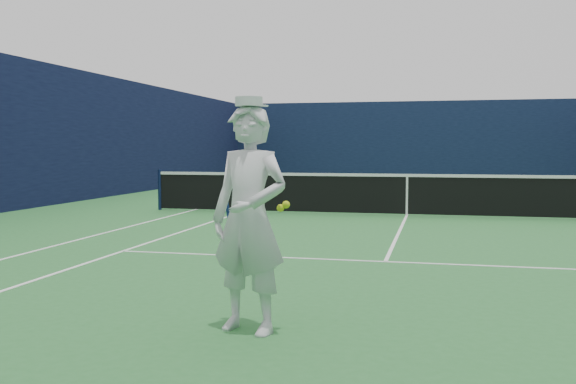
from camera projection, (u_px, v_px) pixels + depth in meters
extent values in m
plane|color=#286A2F|center=(407.00, 216.00, 15.40)|extent=(80.00, 80.00, 0.00)
cube|color=white|center=(420.00, 186.00, 26.95)|extent=(11.03, 0.06, 0.01)
cube|color=white|center=(192.00, 210.00, 16.65)|extent=(0.06, 23.83, 0.01)
cube|color=white|center=(243.00, 212.00, 16.34)|extent=(0.06, 23.77, 0.01)
cube|color=white|center=(416.00, 196.00, 21.62)|extent=(8.23, 0.06, 0.01)
cube|color=white|center=(385.00, 262.00, 9.19)|extent=(8.23, 0.06, 0.01)
cube|color=white|center=(407.00, 216.00, 15.40)|extent=(0.06, 12.80, 0.01)
cube|color=white|center=(420.00, 186.00, 26.80)|extent=(0.06, 0.30, 0.01)
cube|color=#0E1734|center=(424.00, 140.00, 32.75)|extent=(20.12, 0.12, 4.00)
cube|color=#0E1234|center=(37.00, 134.00, 17.54)|extent=(0.12, 36.12, 4.00)
cylinder|color=#141E4C|center=(160.00, 190.00, 16.82)|extent=(0.09, 0.09, 1.07)
cube|color=black|center=(407.00, 195.00, 15.37)|extent=(12.79, 0.02, 0.92)
cube|color=white|center=(407.00, 175.00, 15.34)|extent=(12.79, 0.04, 0.07)
cube|color=white|center=(407.00, 196.00, 15.37)|extent=(0.05, 0.03, 0.94)
imported|color=silver|center=(249.00, 219.00, 5.66)|extent=(0.84, 0.67, 2.02)
cylinder|color=white|center=(249.00, 102.00, 5.59)|extent=(0.24, 0.24, 0.08)
cube|color=white|center=(257.00, 106.00, 5.70)|extent=(0.20, 0.14, 0.02)
cylinder|color=navy|center=(228.00, 212.00, 5.86)|extent=(0.06, 0.10, 0.22)
cube|color=navy|center=(230.00, 231.00, 5.93)|extent=(0.03, 0.03, 0.14)
torus|color=navy|center=(236.00, 252.00, 5.99)|extent=(0.31, 0.18, 0.29)
cube|color=beige|center=(236.00, 252.00, 5.99)|extent=(0.21, 0.06, 0.30)
sphere|color=#CAD618|center=(280.00, 208.00, 5.62)|extent=(0.07, 0.07, 0.07)
sphere|color=#CAD618|center=(286.00, 205.00, 5.61)|extent=(0.07, 0.07, 0.07)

